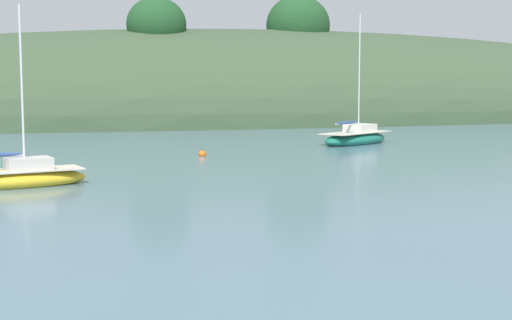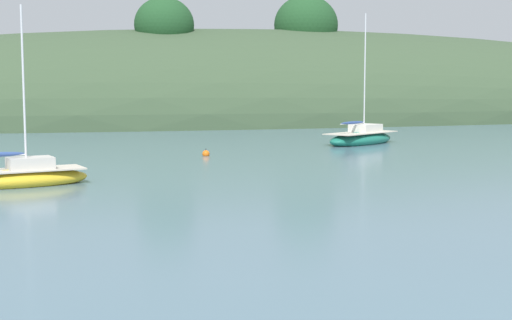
% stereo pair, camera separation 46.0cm
% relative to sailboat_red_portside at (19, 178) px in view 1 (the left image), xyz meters
% --- Properties ---
extents(far_shoreline_hill, '(150.00, 36.00, 25.71)m').
position_rel_sailboat_red_portside_xyz_m(far_shoreline_hill, '(33.86, 50.83, -0.27)').
color(far_shoreline_hill, '#384C33').
rests_on(far_shoreline_hill, ground).
extents(sailboat_red_portside, '(5.92, 2.93, 7.65)m').
position_rel_sailboat_red_portside_xyz_m(sailboat_red_portside, '(0.00, 0.00, 0.00)').
color(sailboat_red_portside, gold).
rests_on(sailboat_red_portside, ground).
extents(sailboat_white_near, '(7.22, 5.50, 9.49)m').
position_rel_sailboat_red_portside_xyz_m(sailboat_white_near, '(23.34, 14.78, 0.06)').
color(sailboat_white_near, '#196B56').
rests_on(sailboat_white_near, ground).
extents(mooring_buoy_inner, '(0.44, 0.44, 0.54)m').
position_rel_sailboat_red_portside_xyz_m(mooring_buoy_inner, '(10.54, 9.84, -0.24)').
color(mooring_buoy_inner, orange).
rests_on(mooring_buoy_inner, ground).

